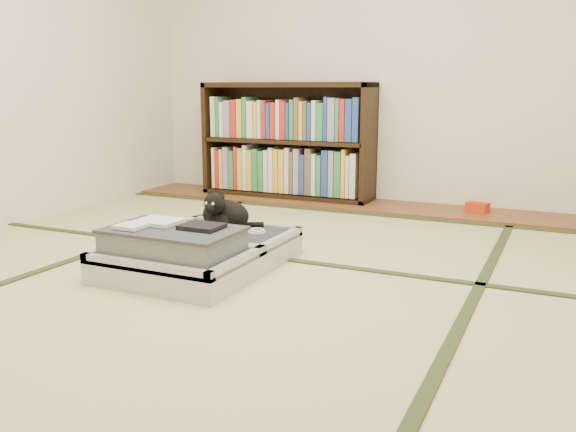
% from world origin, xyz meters
% --- Properties ---
extents(floor, '(4.50, 4.50, 0.00)m').
position_xyz_m(floor, '(0.00, 0.00, 0.00)').
color(floor, '#C7C084').
rests_on(floor, ground).
extents(wood_strip, '(4.00, 0.50, 0.02)m').
position_xyz_m(wood_strip, '(0.00, 2.00, 0.01)').
color(wood_strip, brown).
rests_on(wood_strip, ground).
extents(red_item, '(0.17, 0.13, 0.07)m').
position_xyz_m(red_item, '(0.75, 2.03, 0.06)').
color(red_item, red).
rests_on(red_item, wood_strip).
extents(tatami_borders, '(4.00, 4.50, 0.01)m').
position_xyz_m(tatami_borders, '(0.00, 0.49, 0.00)').
color(tatami_borders, '#2D381E').
rests_on(tatami_borders, ground).
extents(bookcase, '(1.42, 0.32, 0.92)m').
position_xyz_m(bookcase, '(-0.76, 2.07, 0.45)').
color(bookcase, black).
rests_on(bookcase, wood_strip).
extents(suitcase, '(0.70, 0.93, 0.27)m').
position_xyz_m(suitcase, '(-0.31, 0.05, 0.10)').
color(suitcase, silver).
rests_on(suitcase, floor).
extents(cat, '(0.31, 0.31, 0.25)m').
position_xyz_m(cat, '(-0.33, 0.35, 0.23)').
color(cat, black).
rests_on(cat, suitcase).
extents(cable_coil, '(0.10, 0.10, 0.02)m').
position_xyz_m(cable_coil, '(-0.15, 0.38, 0.14)').
color(cable_coil, white).
rests_on(cable_coil, suitcase).
extents(hanger, '(0.40, 0.22, 0.01)m').
position_xyz_m(hanger, '(-0.30, 0.06, 0.01)').
color(hanger, black).
rests_on(hanger, floor).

